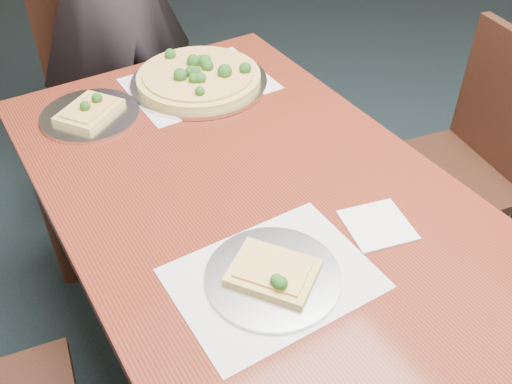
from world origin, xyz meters
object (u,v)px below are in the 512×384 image
dining_table (256,220)px  slice_plate_near (273,275)px  pizza_pan (199,77)px  slice_plate_far (90,113)px  chair_right (467,158)px  chair_far (98,76)px

dining_table → slice_plate_near: (-0.11, -0.25, 0.11)m
pizza_pan → slice_plate_far: 0.35m
chair_right → slice_plate_near: chair_right is taller
chair_far → slice_plate_far: 0.71m
chair_right → slice_plate_far: bearing=-105.8°
dining_table → chair_right: (0.82, 0.02, -0.14)m
slice_plate_near → pizza_pan: bearing=73.4°
dining_table → slice_plate_near: size_ratio=5.36×
chair_far → dining_table: bearing=-73.2°
chair_far → chair_right: 1.43m
dining_table → slice_plate_far: 0.59m
chair_far → pizza_pan: chair_far is taller
chair_far → slice_plate_far: size_ratio=3.25×
pizza_pan → slice_plate_far: bearing=179.9°
dining_table → chair_far: size_ratio=1.65×
chair_right → pizza_pan: chair_right is taller
slice_plate_far → chair_far: bearing=72.2°
dining_table → slice_plate_far: bearing=113.4°
chair_right → slice_plate_far: (-1.05, 0.51, 0.25)m
chair_right → chair_far: bearing=-133.4°
slice_plate_near → slice_plate_far: (-0.12, 0.78, -0.00)m
slice_plate_near → chair_far: bearing=86.4°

